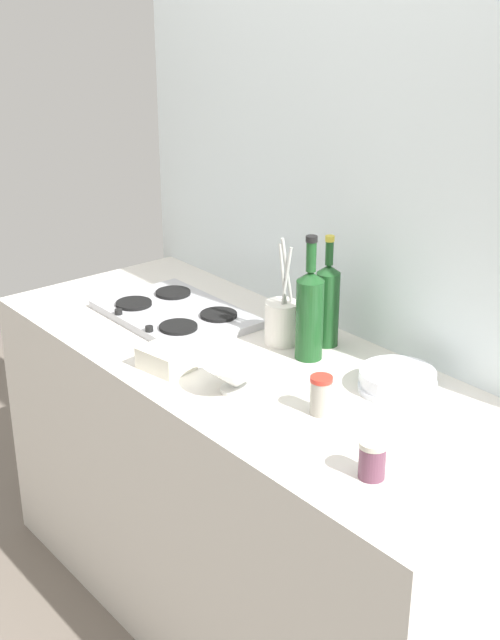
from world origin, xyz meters
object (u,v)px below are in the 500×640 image
stovetop_hob (176,313)px  condiment_jar_front (372,459)px  wine_bottle_leftmost (328,303)px  wine_bottle_mid_left (310,312)px  utensil_crock (282,321)px  mixing_bowl (236,375)px  condiment_jar_rear (321,395)px  plate_stack (397,380)px  butter_dish (166,359)px

stovetop_hob → condiment_jar_front: bearing=-10.7°
wine_bottle_leftmost → condiment_jar_front: bearing=-36.0°
wine_bottle_mid_left → utensil_crock: size_ratio=1.11×
mixing_bowl → condiment_jar_front: 0.51m
wine_bottle_leftmost → condiment_jar_rear: bearing=-45.9°
condiment_jar_rear → mixing_bowl: bearing=-159.0°
stovetop_hob → condiment_jar_front: condiment_jar_front is taller
plate_stack → butter_dish: bearing=-140.9°
wine_bottle_leftmost → plate_stack: bearing=-10.1°
plate_stack → condiment_jar_front: bearing=-55.6°
stovetop_hob → wine_bottle_leftmost: size_ratio=1.49×
plate_stack → condiment_jar_rear: bearing=-97.9°
wine_bottle_leftmost → condiment_jar_rear: (0.29, -0.30, -0.08)m
stovetop_hob → butter_dish: (0.29, -0.23, 0.02)m
wine_bottle_mid_left → butter_dish: bearing=-118.9°
condiment_jar_front → plate_stack: bearing=124.4°
plate_stack → mixing_bowl: size_ratio=1.15×
mixing_bowl → butter_dish: 0.24m
plate_stack → condiment_jar_rear: size_ratio=2.07×
butter_dish → utensil_crock: (0.07, 0.36, 0.04)m
stovetop_hob → wine_bottle_leftmost: (0.45, 0.22, 0.12)m
mixing_bowl → utensil_crock: utensil_crock is taller
stovetop_hob → plate_stack: (0.77, 0.16, 0.01)m
wine_bottle_leftmost → mixing_bowl: bearing=-80.5°
wine_bottle_leftmost → condiment_jar_front: size_ratio=3.76×
plate_stack → utensil_crock: bearing=-175.2°
condiment_jar_front → condiment_jar_rear: size_ratio=0.87×
mixing_bowl → condiment_jar_rear: 0.24m
plate_stack → wine_bottle_mid_left: (-0.29, -0.04, 0.11)m
utensil_crock → condiment_jar_front: (0.66, -0.32, -0.02)m
utensil_crock → condiment_jar_front: size_ratio=3.65×
plate_stack → condiment_jar_rear: 0.25m
stovetop_hob → plate_stack: plate_stack is taller
plate_stack → wine_bottle_mid_left: wine_bottle_mid_left is taller
stovetop_hob → utensil_crock: size_ratio=1.54×
wine_bottle_mid_left → stovetop_hob: bearing=-165.9°
stovetop_hob → mixing_bowl: mixing_bowl is taller
utensil_crock → condiment_jar_rear: 0.44m
plate_stack → condiment_jar_front: size_ratio=2.37×
plate_stack → condiment_jar_front: condiment_jar_front is taller
mixing_bowl → condiment_jar_front: bearing=-2.9°
wine_bottle_leftmost → wine_bottle_mid_left: 0.11m
stovetop_hob → wine_bottle_mid_left: 0.51m
wine_bottle_leftmost → butter_dish: (-0.16, -0.45, -0.10)m
butter_dish → condiment_jar_rear: condiment_jar_rear is taller
butter_dish → condiment_jar_rear: (0.45, 0.15, 0.02)m
condiment_jar_front → wine_bottle_mid_left: bearing=149.8°
plate_stack → mixing_bowl: mixing_bowl is taller
plate_stack → utensil_crock: 0.42m
plate_stack → utensil_crock: size_ratio=0.65×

